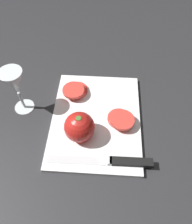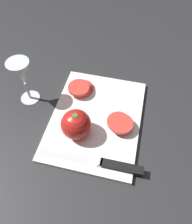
{
  "view_description": "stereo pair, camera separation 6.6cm",
  "coord_description": "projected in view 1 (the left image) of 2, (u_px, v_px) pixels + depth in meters",
  "views": [
    {
      "loc": [
        -0.4,
        -0.04,
        0.58
      ],
      "look_at": [
        -0.01,
        -0.02,
        0.04
      ],
      "focal_mm": 35.0,
      "sensor_mm": 36.0,
      "label": 1
    },
    {
      "loc": [
        -0.39,
        -0.11,
        0.58
      ],
      "look_at": [
        -0.01,
        -0.02,
        0.04
      ],
      "focal_mm": 35.0,
      "sensor_mm": 36.0,
      "label": 2
    }
  ],
  "objects": [
    {
      "name": "ground_plane",
      "position": [
        90.0,
        116.0,
        0.71
      ],
      "size": [
        3.0,
        3.0,
        0.0
      ],
      "primitive_type": "plane",
      "color": "#28282B"
    },
    {
      "name": "cutting_board",
      "position": [
        96.0,
        119.0,
        0.69
      ],
      "size": [
        0.36,
        0.28,
        0.01
      ],
      "color": "white",
      "rests_on": "ground_plane"
    },
    {
      "name": "wine_glass",
      "position": [
        15.0,
        85.0,
        0.64
      ],
      "size": [
        0.07,
        0.07,
        0.16
      ],
      "color": "silver",
      "rests_on": "ground_plane"
    },
    {
      "name": "whole_tomato",
      "position": [
        79.0,
        127.0,
        0.62
      ],
      "size": [
        0.09,
        0.09,
        0.09
      ],
      "color": "red",
      "rests_on": "cutting_board"
    },
    {
      "name": "knife",
      "position": [
        121.0,
        162.0,
        0.6
      ],
      "size": [
        0.03,
        0.29,
        0.01
      ],
      "rotation": [
        0.0,
        0.0,
        1.58
      ],
      "color": "silver",
      "rests_on": "cutting_board"
    },
    {
      "name": "tomato_slice_stack_near",
      "position": [
        121.0,
        119.0,
        0.67
      ],
      "size": [
        0.09,
        0.08,
        0.03
      ],
      "color": "#D63D33",
      "rests_on": "cutting_board"
    },
    {
      "name": "tomato_slice_stack_far",
      "position": [
        75.0,
        90.0,
        0.74
      ],
      "size": [
        0.09,
        0.08,
        0.03
      ],
      "color": "#D63D33",
      "rests_on": "cutting_board"
    }
  ]
}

